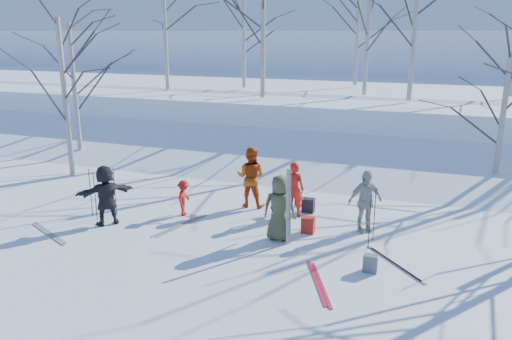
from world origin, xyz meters
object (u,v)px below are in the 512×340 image
at_px(backpack_red, 308,225).
at_px(backpack_grey, 370,263).
at_px(skier_red_north, 294,189).
at_px(skier_cream_east, 365,201).
at_px(skier_grey_west, 106,195).
at_px(skier_olive_center, 279,208).
at_px(skier_redor_behind, 251,177).
at_px(skier_red_seated, 184,198).
at_px(backpack_dark, 308,205).
at_px(dog, 276,209).

bearing_deg(backpack_red, backpack_grey, -42.06).
height_order(skier_red_north, skier_cream_east, skier_cream_east).
xyz_separation_m(skier_grey_west, backpack_red, (5.12, 1.25, -0.59)).
bearing_deg(skier_olive_center, skier_cream_east, -151.12).
distance_m(skier_redor_behind, backpack_grey, 4.94).
bearing_deg(skier_red_seated, backpack_dark, -75.86).
xyz_separation_m(skier_red_seated, skier_grey_west, (-1.58, -1.30, 0.30)).
bearing_deg(skier_red_seated, skier_grey_west, 119.22).
xyz_separation_m(backpack_red, backpack_grey, (1.77, -1.60, -0.02)).
bearing_deg(backpack_red, skier_grey_west, -166.30).
bearing_deg(skier_redor_behind, skier_grey_west, 39.66).
bearing_deg(skier_red_seated, backpack_grey, -117.64).
distance_m(skier_grey_west, backpack_grey, 6.93).
xyz_separation_m(skier_red_north, skier_grey_west, (-4.43, -2.30, 0.03)).
bearing_deg(backpack_grey, skier_redor_behind, 142.12).
distance_m(skier_grey_west, backpack_dark, 5.50).
bearing_deg(skier_cream_east, skier_grey_west, 156.92).
xyz_separation_m(backpack_grey, backpack_dark, (-2.16, 3.09, 0.01)).
bearing_deg(backpack_red, skier_red_north, 123.27).
distance_m(backpack_red, backpack_dark, 1.54).
relative_size(skier_red_seated, dog, 1.81).
bearing_deg(backpack_red, skier_red_seated, 179.10).
bearing_deg(backpack_red, dog, 144.70).
height_order(skier_redor_behind, skier_red_seated, skier_redor_behind).
bearing_deg(skier_cream_east, backpack_red, 166.33).
distance_m(skier_olive_center, skier_cream_east, 2.25).
distance_m(skier_olive_center, backpack_grey, 2.60).
xyz_separation_m(skier_redor_behind, backpack_grey, (3.86, -3.00, -0.69)).
distance_m(skier_grey_west, backpack_red, 5.30).
height_order(skier_red_seated, skier_cream_east, skier_cream_east).
bearing_deg(skier_grey_west, skier_olive_center, 140.04).
bearing_deg(skier_grey_west, skier_cream_east, 148.73).
bearing_deg(skier_redor_behind, skier_cream_east, 165.61).
bearing_deg(skier_red_seated, backpack_red, -101.21).
height_order(backpack_red, backpack_dark, backpack_red).
distance_m(skier_red_seated, backpack_grey, 5.57).
relative_size(skier_cream_east, backpack_red, 3.82).
bearing_deg(backpack_grey, skier_cream_east, 102.18).
bearing_deg(skier_olive_center, backpack_grey, 152.27).
bearing_deg(skier_olive_center, backpack_red, -136.54).
relative_size(skier_olive_center, dog, 2.94).
relative_size(skier_red_seated, skier_grey_west, 0.62).
bearing_deg(skier_red_seated, skier_olive_center, -113.50).
height_order(dog, backpack_dark, dog).
xyz_separation_m(dog, backpack_grey, (2.90, -2.40, -0.04)).
distance_m(skier_cream_east, skier_grey_west, 6.68).
relative_size(skier_redor_behind, skier_red_seated, 1.75).
relative_size(backpack_grey, backpack_dark, 0.95).
distance_m(skier_olive_center, skier_grey_west, 4.60).
xyz_separation_m(skier_red_seated, skier_cream_east, (4.83, 0.57, 0.30)).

